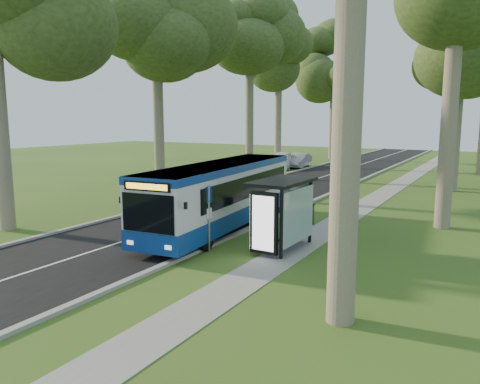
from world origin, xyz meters
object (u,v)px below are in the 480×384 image
(bus_stop_sign, at_px, (209,211))
(car_white, at_px, (282,160))
(litter_bin, at_px, (309,214))
(bus, at_px, (221,195))
(bus_shelter, at_px, (281,202))
(car_silver, at_px, (299,160))

(bus_stop_sign, distance_m, car_white, 29.28)
(litter_bin, bearing_deg, bus_stop_sign, -104.27)
(litter_bin, bearing_deg, bus, -136.75)
(bus_stop_sign, distance_m, bus_shelter, 2.69)
(bus_stop_sign, relative_size, litter_bin, 2.62)
(bus_shelter, bearing_deg, car_silver, 112.75)
(bus, height_order, car_silver, bus)
(bus, height_order, litter_bin, bus)
(bus_shelter, bearing_deg, litter_bin, 100.58)
(bus_shelter, distance_m, car_silver, 30.25)
(bus, distance_m, litter_bin, 4.35)
(car_silver, bearing_deg, litter_bin, -72.14)
(litter_bin, distance_m, car_white, 24.18)
(bus, xyz_separation_m, car_white, (-8.04, 24.36, -0.69))
(bus, relative_size, bus_stop_sign, 4.54)
(bus_stop_sign, bearing_deg, car_white, 113.43)
(bus, bearing_deg, car_white, 103.24)
(bus, bearing_deg, litter_bin, 38.22)
(bus_shelter, bearing_deg, bus, 154.11)
(bus, distance_m, bus_stop_sign, 3.63)
(bus_stop_sign, bearing_deg, car_silver, 110.45)
(bus, xyz_separation_m, bus_stop_sign, (1.50, -3.31, 0.03))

